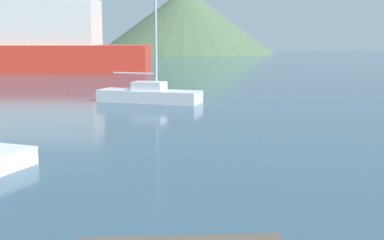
{
  "coord_description": "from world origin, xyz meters",
  "views": [
    {
      "loc": [
        -3.44,
        -0.77,
        3.57
      ],
      "look_at": [
        -0.66,
        14.0,
        1.2
      ],
      "focal_mm": 50.0,
      "sensor_mm": 36.0,
      "label": 1
    }
  ],
  "objects": [
    {
      "name": "sailboat_middle",
      "position": [
        -0.39,
        27.93,
        0.51
      ],
      "size": [
        5.69,
        4.13,
        10.55
      ],
      "rotation": [
        0.0,
        0.0,
        -0.51
      ],
      "color": "silver",
      "rests_on": "ground_plane"
    },
    {
      "name": "hill_central",
      "position": [
        15.76,
        108.4,
        6.57
      ],
      "size": [
        36.4,
        36.4,
        13.13
      ],
      "color": "#4C6647",
      "rests_on": "ground_plane"
    }
  ]
}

